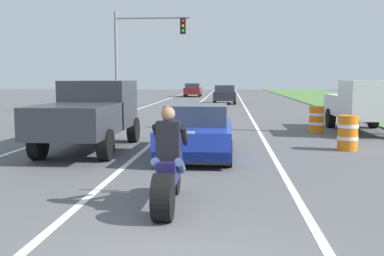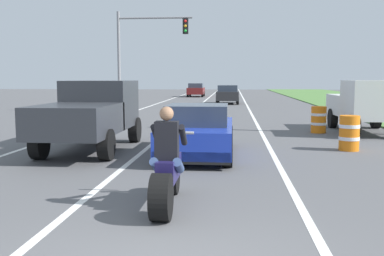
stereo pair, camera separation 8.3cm
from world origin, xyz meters
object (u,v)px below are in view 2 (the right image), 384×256
pickup_truck_right_shoulder_white (366,103)px  traffic_light_mast_near (141,46)px  motorcycle_with_rider (167,172)px  construction_barrel_mid (319,120)px  distant_car_far_ahead (228,94)px  sports_car_blue (198,132)px  construction_barrel_nearest (349,133)px  distant_car_further_ahead (196,90)px  pickup_truck_left_lane_dark_grey (92,112)px

pickup_truck_right_shoulder_white → traffic_light_mast_near: size_ratio=0.80×
pickup_truck_right_shoulder_white → motorcycle_with_rider: bearing=-119.4°
traffic_light_mast_near → construction_barrel_mid: size_ratio=6.00×
motorcycle_with_rider → distant_car_far_ahead: size_ratio=0.55×
sports_car_blue → traffic_light_mast_near: size_ratio=0.72×
sports_car_blue → pickup_truck_right_shoulder_white: bearing=43.9°
sports_car_blue → construction_barrel_mid: 6.87m
construction_barrel_mid → traffic_light_mast_near: bearing=132.0°
construction_barrel_nearest → construction_barrel_mid: size_ratio=1.00×
pickup_truck_right_shoulder_white → construction_barrel_mid: pickup_truck_right_shoulder_white is taller
sports_car_blue → distant_car_far_ahead: bearing=88.8°
motorcycle_with_rider → construction_barrel_nearest: 7.62m
sports_car_blue → construction_barrel_mid: bearing=52.8°
pickup_truck_right_shoulder_white → construction_barrel_mid: 1.90m
sports_car_blue → pickup_truck_right_shoulder_white: (5.94, 5.71, 0.48)m
sports_car_blue → distant_car_further_ahead: 39.06m
distant_car_far_ahead → distant_car_further_ahead: size_ratio=1.00×
pickup_truck_left_lane_dark_grey → construction_barrel_mid: 8.72m
distant_car_further_ahead → construction_barrel_mid: bearing=-77.7°
pickup_truck_right_shoulder_white → distant_car_further_ahead: 34.45m
traffic_light_mast_near → distant_car_further_ahead: 24.07m
pickup_truck_right_shoulder_white → construction_barrel_mid: bearing=-172.3°
pickup_truck_left_lane_dark_grey → pickup_truck_right_shoulder_white: bearing=29.2°
traffic_light_mast_near → distant_car_further_ahead: traffic_light_mast_near is taller
distant_car_far_ahead → motorcycle_with_rider: bearing=-91.2°
pickup_truck_right_shoulder_white → distant_car_far_ahead: 20.20m
distant_car_further_ahead → motorcycle_with_rider: bearing=-86.0°
construction_barrel_mid → distant_car_far_ahead: distant_car_far_ahead is taller
sports_car_blue → pickup_truck_left_lane_dark_grey: (-3.10, 0.66, 0.48)m
pickup_truck_right_shoulder_white → construction_barrel_mid: size_ratio=4.80×
construction_barrel_nearest → pickup_truck_left_lane_dark_grey: bearing=-175.5°
motorcycle_with_rider → construction_barrel_nearest: bearing=55.3°
pickup_truck_right_shoulder_white → distant_car_far_ahead: pickup_truck_right_shoulder_white is taller
motorcycle_with_rider → construction_barrel_mid: motorcycle_with_rider is taller
pickup_truck_left_lane_dark_grey → distant_car_far_ahead: 24.77m
sports_car_blue → distant_car_further_ahead: bearing=94.7°
motorcycle_with_rider → construction_barrel_mid: (4.26, 10.50, -0.09)m
motorcycle_with_rider → pickup_truck_left_lane_dark_grey: (-2.99, 5.69, 0.51)m
traffic_light_mast_near → distant_car_far_ahead: 11.69m
construction_barrel_mid → distant_car_far_ahead: (-3.64, 19.69, 0.27)m
pickup_truck_right_shoulder_white → distant_car_far_ahead: (-5.43, 19.45, -0.33)m
construction_barrel_nearest → distant_car_further_ahead: distant_car_further_ahead is taller
pickup_truck_left_lane_dark_grey → pickup_truck_right_shoulder_white: (9.03, 5.05, 0.00)m
construction_barrel_nearest → pickup_truck_right_shoulder_white: bearing=69.1°
motorcycle_with_rider → traffic_light_mast_near: traffic_light_mast_near is taller
construction_barrel_nearest → construction_barrel_mid: same height
sports_car_blue → pickup_truck_left_lane_dark_grey: size_ratio=0.90×
sports_car_blue → traffic_light_mast_near: bearing=106.7°
construction_barrel_nearest → construction_barrel_mid: 4.23m
traffic_light_mast_near → pickup_truck_right_shoulder_white: bearing=-41.9°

